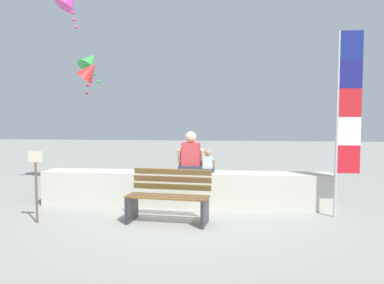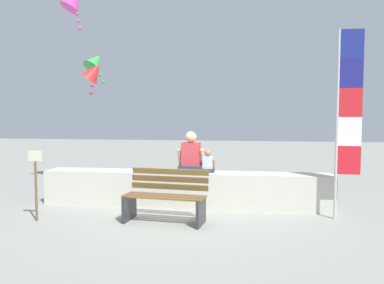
% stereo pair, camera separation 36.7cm
% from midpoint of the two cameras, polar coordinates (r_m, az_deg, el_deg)
% --- Properties ---
extents(ground_plane, '(40.00, 40.00, 0.00)m').
position_cam_midpoint_polar(ground_plane, '(7.24, -0.74, -10.74)').
color(ground_plane, gray).
extents(seawall_ledge, '(5.74, 0.59, 0.69)m').
position_cam_midpoint_polar(seawall_ledge, '(8.05, 0.31, -6.70)').
color(seawall_ledge, beige).
rests_on(seawall_ledge, ground).
extents(park_bench, '(1.45, 0.76, 0.88)m').
position_cam_midpoint_polar(park_bench, '(6.91, -2.24, -8.01)').
color(park_bench, brown).
rests_on(park_bench, ground).
extents(person_adult, '(0.53, 0.39, 0.81)m').
position_cam_midpoint_polar(person_adult, '(7.98, 1.17, -2.02)').
color(person_adult, '#2D324A').
rests_on(person_adult, seawall_ledge).
extents(person_child, '(0.29, 0.21, 0.44)m').
position_cam_midpoint_polar(person_child, '(7.96, 3.58, -3.07)').
color(person_child, '#2D3051').
rests_on(person_child, seawall_ledge).
extents(flag_banner, '(0.44, 0.05, 3.28)m').
position_cam_midpoint_polar(flag_banner, '(7.45, 22.41, 4.15)').
color(flag_banner, '#B7B7BC').
rests_on(flag_banner, ground).
extents(kite_green, '(0.68, 0.75, 0.89)m').
position_cam_midpoint_polar(kite_green, '(10.59, -12.63, 11.17)').
color(kite_green, green).
extents(kite_magenta, '(0.77, 0.75, 1.08)m').
position_cam_midpoint_polar(kite_magenta, '(10.11, -15.41, 18.92)').
color(kite_magenta, '#DB3D9E').
extents(kite_red, '(0.66, 0.59, 0.89)m').
position_cam_midpoint_polar(kite_red, '(10.07, -12.73, 9.76)').
color(kite_red, red).
extents(sign_post, '(0.24, 0.04, 1.22)m').
position_cam_midpoint_polar(sign_post, '(7.32, -20.04, -5.00)').
color(sign_post, brown).
rests_on(sign_post, ground).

